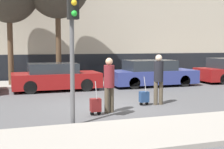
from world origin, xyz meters
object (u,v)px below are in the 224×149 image
trolley_left (96,105)px  pedestrian_right (159,76)px  trolley_right (144,97)px  traffic_light (73,29)px  parked_bicycle (40,75)px  parked_car_1 (55,77)px  pedestrian_left (109,82)px  parked_car_2 (152,74)px

trolley_left → pedestrian_right: 2.90m
trolley_left → trolley_right: 2.31m
traffic_light → parked_bicycle: (0.13, 9.63, -2.10)m
parked_car_1 → pedestrian_right: 5.77m
parked_car_1 → pedestrian_left: bearing=-81.3°
parked_car_1 → pedestrian_left: 5.72m
traffic_light → parked_bicycle: size_ratio=2.05×
parked_car_2 → parked_bicycle: (-5.55, 2.71, -0.16)m
parked_car_2 → pedestrian_right: pedestrian_right is taller
parked_car_1 → trolley_left: bearing=-86.6°
pedestrian_right → pedestrian_left: bearing=-156.2°
parked_bicycle → trolley_right: bearing=-69.1°
parked_car_1 → traffic_light: traffic_light is taller
pedestrian_right → trolley_right: size_ratio=1.75×
parked_car_1 → traffic_light: 7.25m
traffic_light → trolley_right: bearing=34.8°
trolley_left → pedestrian_left: bearing=21.5°
parked_car_1 → parked_bicycle: parked_car_1 is taller
pedestrian_right → trolley_right: (-0.55, 0.05, -0.74)m
pedestrian_right → traffic_light: bearing=-145.3°
pedestrian_right → parked_bicycle: bearing=119.1°
pedestrian_right → traffic_light: traffic_light is taller
parked_car_1 → trolley_right: parked_car_1 is taller
parked_car_2 → trolley_left: (-4.76, -5.81, -0.33)m
parked_car_2 → parked_bicycle: 6.18m
parked_car_2 → pedestrian_right: (-2.12, -4.87, 0.40)m
pedestrian_left → trolley_left: size_ratio=1.66×
parked_car_2 → trolley_right: size_ratio=4.42×
parked_car_1 → pedestrian_left: (0.86, -5.64, 0.38)m
pedestrian_left → traffic_light: size_ratio=0.49×
parked_car_2 → trolley_left: bearing=-129.4°
parked_car_1 → trolley_right: bearing=-63.3°
trolley_right → parked_car_2: bearing=61.1°
pedestrian_right → traffic_light: 4.39m
parked_car_2 → trolley_left: parked_car_2 is taller
parked_car_1 → traffic_light: size_ratio=1.14×
parked_car_2 → traffic_light: size_ratio=1.27×
trolley_right → parked_bicycle: parked_bicycle is taller
traffic_light → pedestrian_left: bearing=42.6°
parked_car_2 → traffic_light: (-5.68, -6.92, 1.94)m
parked_car_1 → parked_car_2: parked_car_2 is taller
trolley_right → traffic_light: (-3.01, -2.09, 2.28)m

